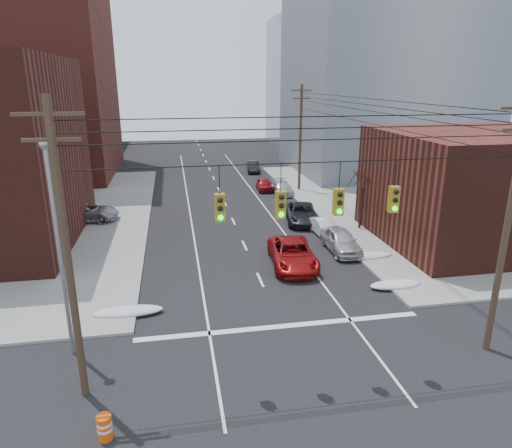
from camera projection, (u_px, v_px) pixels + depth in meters
name	position (u px, v px, depth m)	size (l,w,h in m)	color
ground	(325.00, 420.00, 16.00)	(160.00, 160.00, 0.00)	black
sidewalk_ne	(495.00, 198.00, 45.93)	(40.00, 40.00, 0.15)	gray
building_brick_far	(46.00, 112.00, 79.11)	(22.00, 18.00, 12.00)	#461C15
building_office	(384.00, 71.00, 57.26)	(22.00, 20.00, 25.00)	gray
building_glass	(330.00, 82.00, 82.43)	(20.00, 18.00, 22.00)	gray
building_storefront	(495.00, 187.00, 32.88)	(16.00, 12.00, 8.00)	#461C15
utility_pole_left	(67.00, 252.00, 15.61)	(2.20, 0.28, 11.00)	#473323
utility_pole_right	(507.00, 225.00, 18.52)	(2.20, 0.28, 11.00)	#473323
utility_pole_far	(300.00, 136.00, 47.59)	(2.20, 0.28, 11.00)	#473323
traffic_signals	(310.00, 202.00, 16.63)	(17.00, 0.42, 2.02)	black
street_light	(57.00, 233.00, 18.32)	(0.44, 0.44, 9.32)	gray
bare_tree	(361.00, 201.00, 35.70)	(2.09, 2.20, 4.93)	black
snow_nw	(128.00, 311.00, 23.10)	(3.50, 1.08, 0.42)	silver
snow_ne	(395.00, 285.00, 26.11)	(3.00, 1.08, 0.42)	silver
snow_east_far	(364.00, 256.00, 30.33)	(4.00, 1.08, 0.42)	silver
red_pickup	(293.00, 254.00, 29.10)	(2.68, 5.82, 1.62)	maroon
parked_car_a	(341.00, 241.00, 31.54)	(1.87, 4.65, 1.58)	silver
parked_car_b	(325.00, 227.00, 34.87)	(1.35, 3.86, 1.27)	white
parked_car_c	(301.00, 213.00, 38.10)	(2.54, 5.50, 1.53)	black
parked_car_d	(282.00, 188.00, 47.60)	(1.81, 4.44, 1.29)	#BCBCC1
parked_car_e	(264.00, 184.00, 49.15)	(1.54, 3.82, 1.30)	maroon
parked_car_f	(253.00, 167.00, 58.92)	(1.48, 4.25, 1.40)	black
lot_car_a	(13.00, 241.00, 31.38)	(1.45, 4.17, 1.37)	silver
lot_car_b	(86.00, 212.00, 37.95)	(2.48, 5.38, 1.49)	#9D9DA1
construction_barrel	(105.00, 427.00, 15.07)	(0.58, 0.58, 0.88)	#F5500C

